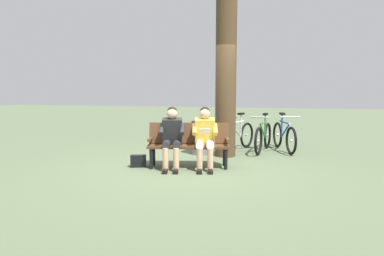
% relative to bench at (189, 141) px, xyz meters
% --- Properties ---
extents(ground_plane, '(40.00, 40.00, 0.00)m').
position_rel_bench_xyz_m(ground_plane, '(-0.01, 0.14, -0.51)').
color(ground_plane, '#566647').
extents(bench, '(1.66, 0.78, 0.87)m').
position_rel_bench_xyz_m(bench, '(0.00, 0.00, 0.00)').
color(bench, '#51331E').
rests_on(bench, ground).
extents(person_reading, '(0.54, 0.81, 1.20)m').
position_rel_bench_xyz_m(person_reading, '(-0.34, 0.10, 0.16)').
color(person_reading, gold).
rests_on(person_reading, ground).
extents(person_companion, '(0.54, 0.81, 1.20)m').
position_rel_bench_xyz_m(person_companion, '(0.29, 0.22, 0.16)').
color(person_companion, '#262628').
rests_on(person_companion, ground).
extents(handbag, '(0.33, 0.21, 0.24)m').
position_rel_bench_xyz_m(handbag, '(0.97, 0.28, -0.39)').
color(handbag, black).
rests_on(handbag, ground).
extents(tree_trunk, '(0.47, 0.47, 4.10)m').
position_rel_bench_xyz_m(tree_trunk, '(-0.57, -1.23, 1.54)').
color(tree_trunk, '#4C3823').
rests_on(tree_trunk, ground).
extents(litter_bin, '(0.41, 0.41, 0.79)m').
position_rel_bench_xyz_m(litter_bin, '(0.03, -1.31, -0.11)').
color(litter_bin, slate).
rests_on(litter_bin, ground).
extents(bicycle_silver, '(0.62, 1.63, 0.94)m').
position_rel_bench_xyz_m(bicycle_silver, '(-1.92, -2.22, -0.15)').
color(bicycle_silver, black).
rests_on(bicycle_silver, ground).
extents(bicycle_red, '(0.51, 1.66, 0.94)m').
position_rel_bench_xyz_m(bicycle_red, '(-1.42, -2.00, -0.15)').
color(bicycle_red, black).
rests_on(bicycle_red, ground).
extents(bicycle_green, '(0.76, 1.56, 0.94)m').
position_rel_bench_xyz_m(bicycle_green, '(-0.78, -1.99, -0.15)').
color(bicycle_green, black).
rests_on(bicycle_green, ground).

